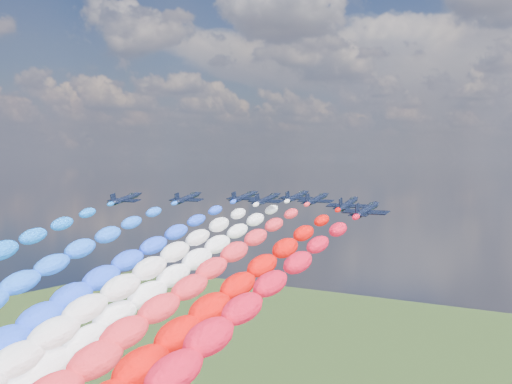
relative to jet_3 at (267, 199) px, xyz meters
The scene contains 15 objects.
jet_0 34.50m from the jet_3, 150.71° to the right, with size 8.87×11.90×2.62m, color black, non-canonical shape.
jet_1 20.20m from the jet_3, 160.82° to the right, with size 8.87×11.90×2.62m, color black, non-canonical shape.
trail_1 65.06m from the jet_3, 107.64° to the right, with size 6.67×103.48×37.57m, color blue, non-canonical shape.
jet_2 11.41m from the jet_3, 152.64° to the left, with size 8.87×11.90×2.62m, color black, non-canonical shape.
trail_2 51.83m from the jet_3, 101.89° to the right, with size 6.67×103.48×37.57m, color #214CFF, non-canonical shape.
jet_3 is the anchor object (origin of this frame).
trail_3 55.82m from the jet_3, 90.00° to the right, with size 6.67×103.48×37.57m, color white, non-canonical shape.
jet_4 14.04m from the jet_3, 89.00° to the left, with size 8.87×11.90×2.62m, color black, non-canonical shape.
trail_4 42.60m from the jet_3, 89.64° to the right, with size 6.67×103.48×37.57m, color white, non-canonical shape.
jet_5 11.90m from the jet_3, 33.29° to the left, with size 8.87×11.90×2.62m, color black, non-canonical shape.
trail_5 50.60m from the jet_3, 78.01° to the right, with size 6.67×103.48×37.57m, color #FB2935, non-canonical shape.
jet_6 23.67m from the jet_3, 10.81° to the right, with size 8.87×11.90×2.62m, color black, non-canonical shape.
trail_6 64.42m from the jet_3, 68.08° to the right, with size 6.67×103.48×37.57m, color #F60B07, non-canonical shape.
jet_7 37.83m from the jet_3, 28.27° to the right, with size 8.87×11.90×2.62m, color black, non-canonical shape.
trail_7 80.37m from the jet_3, 64.94° to the right, with size 6.67×103.48×37.57m, color red, non-canonical shape.
Camera 1 is at (82.60, -124.65, 118.03)m, focal length 46.37 mm.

